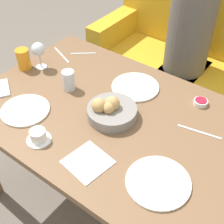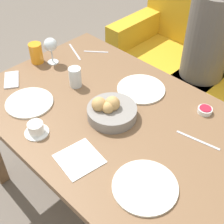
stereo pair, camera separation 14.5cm
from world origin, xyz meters
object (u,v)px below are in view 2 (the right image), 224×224
jam_bowl_berry (205,110)px  plate_far_center (141,89)px  water_tumbler (75,77)px  knife_silver (75,52)px  wine_glass (51,45)px  bread_basket (111,111)px  plate_near_left (29,103)px  fork_silver (198,140)px  napkin (79,159)px  juice_glass (36,53)px  spoon_coffee (96,52)px  seated_person (203,63)px  cell_phone (12,80)px  plate_near_right (145,187)px  coffee_cup (36,129)px  couch (208,79)px

jam_bowl_berry → plate_far_center: bearing=-166.3°
water_tumbler → knife_silver: (-0.26, 0.21, -0.05)m
wine_glass → bread_basket: bearing=-9.4°
plate_near_left → fork_silver: bearing=26.9°
bread_basket → wine_glass: wine_glass is taller
napkin → plate_far_center: bearing=102.8°
knife_silver → napkin: bearing=-39.1°
napkin → juice_glass: bearing=157.0°
bread_basket → spoon_coffee: bearing=143.5°
seated_person → cell_phone: 1.30m
seated_person → fork_silver: size_ratio=6.25×
fork_silver → wine_glass: bearing=-176.1°
knife_silver → spoon_coffee: bearing=44.5°
jam_bowl_berry → fork_silver: 0.20m
knife_silver → cell_phone: size_ratio=1.14×
plate_near_left → cell_phone: (-0.23, 0.04, -0.00)m
jam_bowl_berry → knife_silver: 0.87m
plate_near_right → coffee_cup: coffee_cup is taller
coffee_cup → fork_silver: 0.71m
juice_glass → jam_bowl_berry: size_ratio=1.69×
juice_glass → knife_silver: (0.07, 0.22, -0.06)m
seated_person → spoon_coffee: seated_person is taller
wine_glass → jam_bowl_berry: size_ratio=2.25×
water_tumbler → cell_phone: (-0.28, -0.22, -0.05)m
jam_bowl_berry → spoon_coffee: (-0.77, 0.01, -0.01)m
water_tumbler → spoon_coffee: 0.35m
plate_near_left → coffee_cup: (0.19, -0.09, 0.02)m
wine_glass → water_tumbler: bearing=-10.7°
water_tumbler → spoon_coffee: size_ratio=0.88×
plate_near_right → plate_far_center: size_ratio=1.01×
bread_basket → plate_far_center: size_ratio=0.93×
juice_glass → fork_silver: size_ratio=0.59×
bread_basket → wine_glass: size_ratio=1.50×
seated_person → fork_silver: (0.46, -0.85, 0.21)m
juice_glass → cell_phone: 0.22m
seated_person → napkin: size_ratio=6.52×
bread_basket → knife_silver: 0.62m
couch → plate_near_right: (0.46, -1.35, 0.43)m
juice_glass → cell_phone: size_ratio=0.71×
bread_basket → seated_person: bearing=94.8°
plate_near_left → juice_glass: size_ratio=2.01×
couch → wine_glass: wine_glass is taller
coffee_cup → plate_near_left: bearing=154.4°
jam_bowl_berry → spoon_coffee: jam_bowl_berry is taller
water_tumbler → jam_bowl_berry: 0.67m
knife_silver → napkin: size_ratio=1.00×
water_tumbler → knife_silver: bearing=140.8°
plate_far_center → wine_glass: (-0.54, -0.16, 0.11)m
couch → spoon_coffee: 0.99m
plate_near_left → plate_far_center: bearing=55.6°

